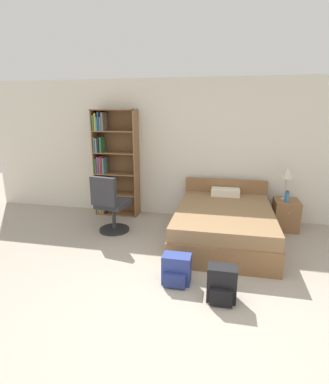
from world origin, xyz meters
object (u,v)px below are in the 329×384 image
at_px(bed, 224,223).
at_px(backpack_black, 222,285).
at_px(nightstand, 286,214).
at_px(backpack_blue, 176,270).
at_px(water_bottle, 287,197).
at_px(table_lamp, 287,174).
at_px(bookshelf, 111,164).
at_px(office_chair, 110,206).

bearing_deg(bed, backpack_black, -89.65).
height_order(nightstand, backpack_black, nightstand).
bearing_deg(backpack_blue, water_bottle, 51.82).
bearing_deg(water_bottle, bed, -150.51).
relative_size(table_lamp, backpack_black, 1.44).
height_order(nightstand, water_bottle, water_bottle).
bearing_deg(water_bottle, bookshelf, 175.06).
distance_m(bookshelf, backpack_blue, 2.94).
bearing_deg(bookshelf, table_lamp, -2.60).
bearing_deg(nightstand, water_bottle, -106.61).
bearing_deg(nightstand, backpack_black, -114.12).
height_order(bookshelf, office_chair, bookshelf).
height_order(bed, backpack_blue, bed).
bearing_deg(bookshelf, backpack_black, -48.21).
height_order(bed, office_chair, office_chair).
bearing_deg(backpack_black, backpack_blue, 155.92).
bearing_deg(backpack_black, bed, 90.35).
bearing_deg(nightstand, backpack_blue, -127.20).
relative_size(water_bottle, backpack_blue, 0.55).
xyz_separation_m(nightstand, table_lamp, (-0.05, 0.02, 0.72)).
bearing_deg(table_lamp, backpack_blue, -126.20).
distance_m(office_chair, backpack_black, 2.46).
xyz_separation_m(bed, table_lamp, (1.01, 0.71, 0.70)).
relative_size(nightstand, table_lamp, 0.92).
bearing_deg(office_chair, water_bottle, 13.06).
relative_size(nightstand, water_bottle, 2.66).
height_order(bookshelf, bed, bookshelf).
xyz_separation_m(office_chair, backpack_black, (1.89, -1.54, -0.29)).
xyz_separation_m(office_chair, backpack_blue, (1.35, -1.30, -0.31)).
relative_size(backpack_black, backpack_blue, 1.12).
relative_size(table_lamp, water_bottle, 2.90).
height_order(bookshelf, water_bottle, bookshelf).
height_order(bed, table_lamp, table_lamp).
distance_m(office_chair, backpack_blue, 1.90).
xyz_separation_m(bookshelf, backpack_black, (2.23, -2.50, -0.83)).
distance_m(bookshelf, table_lamp, 3.24).
distance_m(table_lamp, backpack_black, 2.67).
relative_size(bed, water_bottle, 10.29).
bearing_deg(backpack_blue, backpack_black, -24.08).
bearing_deg(office_chair, backpack_blue, -44.00).
bearing_deg(bed, nightstand, 33.36).
relative_size(bookshelf, nightstand, 3.88).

